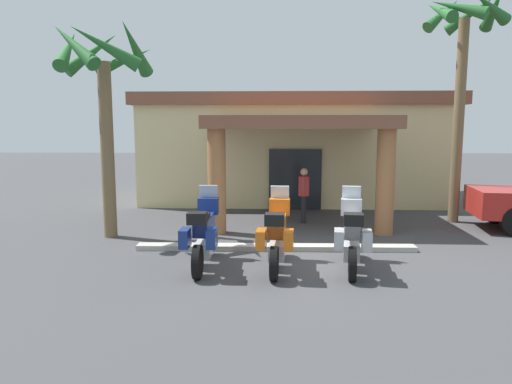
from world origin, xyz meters
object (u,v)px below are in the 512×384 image
Objects in this scene: motorcycle_blue at (203,234)px; motorcycle_silver at (352,236)px; pedestrian at (304,191)px; motorcycle_orange at (277,235)px; palm_tree_roadside at (102,79)px; palm_tree_near_portico at (463,47)px; motel_building at (293,147)px.

motorcycle_blue and motorcycle_silver have the same top height.
pedestrian is at bearing -26.47° from motorcycle_blue.
motorcycle_silver is at bearing -84.14° from motorcycle_orange.
motorcycle_orange is 1.00× the size of motorcycle_silver.
motorcycle_silver is 4.73m from pedestrian.
motorcycle_orange is 6.13m from palm_tree_roadside.
motorcycle_silver is at bearing -128.90° from palm_tree_near_portico.
motorcycle_blue is at bearing -102.62° from motel_building.
motel_building is 9.65m from motorcycle_silver.
pedestrian is at bearing 20.77° from palm_tree_roadside.
palm_tree_roadside is at bearing 48.33° from motorcycle_blue.
motel_building is at bearing -12.78° from motorcycle_blue.
pedestrian reaches higher than motorcycle_silver.
palm_tree_near_portico reaches higher than motel_building.
pedestrian reaches higher than motorcycle_orange.
motel_building reaches higher than pedestrian.
palm_tree_near_portico reaches higher than motorcycle_silver.
motorcycle_orange is 4.79m from pedestrian.
motel_building is 4.97m from pedestrian.
motorcycle_blue is at bearing -42.69° from palm_tree_roadside.
motorcycle_orange is 1.35× the size of pedestrian.
palm_tree_roadside is at bearing 63.24° from motorcycle_orange.
palm_tree_roadside is (-5.87, 2.69, 3.36)m from motorcycle_silver.
motorcycle_orange is 0.32× the size of palm_tree_near_portico.
palm_tree_near_portico is at bearing -43.97° from motel_building.
motorcycle_blue is 1.00× the size of motorcycle_silver.
motel_building is 1.71× the size of palm_tree_near_portico.
motorcycle_blue is 3.02m from motorcycle_silver.
motorcycle_orange is at bearing -92.10° from motorcycle_blue.
motorcycle_silver is (3.02, -0.06, 0.00)m from motorcycle_blue.
pedestrian is at bearing -5.65° from motorcycle_orange.
motorcycle_silver is at bearing -84.64° from motel_building.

